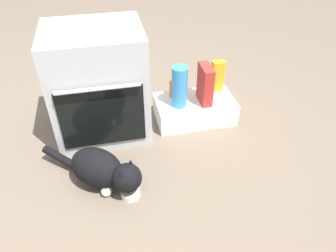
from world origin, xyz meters
TOP-DOWN VIEW (x-y plane):
  - ground at (0.00, 0.00)m, footprint 8.00×8.00m
  - oven at (-0.00, 0.38)m, footprint 0.61×0.55m
  - pantry_cabinet at (0.67, 0.37)m, footprint 0.57×0.33m
  - food_bowl at (0.10, -0.28)m, footprint 0.11×0.11m
  - cat at (-0.04, -0.16)m, footprint 0.58×0.51m
  - cereal_box at (0.73, 0.34)m, footprint 0.07×0.18m
  - water_bottle at (0.54, 0.33)m, footprint 0.11×0.11m
  - juice_carton at (0.86, 0.47)m, footprint 0.09×0.06m
  - sauce_jar at (0.54, 0.46)m, footprint 0.08×0.08m

SIDE VIEW (x-z plane):
  - ground at x=0.00m, z-range 0.00..0.00m
  - food_bowl at x=0.10m, z-range -0.01..0.06m
  - pantry_cabinet at x=0.67m, z-range 0.00..0.16m
  - cat at x=-0.04m, z-range 0.01..0.25m
  - sauce_jar at x=0.54m, z-range 0.16..0.30m
  - juice_carton at x=0.86m, z-range 0.16..0.40m
  - cereal_box at x=0.73m, z-range 0.16..0.44m
  - water_bottle at x=0.54m, z-range 0.16..0.46m
  - oven at x=0.00m, z-range 0.00..0.75m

